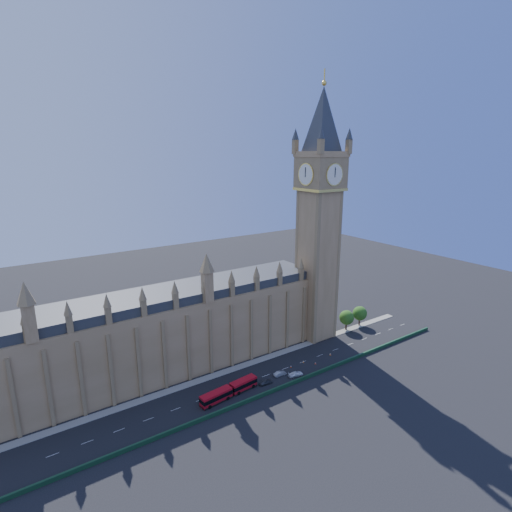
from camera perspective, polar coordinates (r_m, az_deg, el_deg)
ground at (r=135.86m, az=0.01°, el=-17.19°), size 400.00×400.00×0.00m
palace_westminster at (r=136.93m, az=-14.21°, el=-10.81°), size 120.00×20.00×28.00m
elizabeth_tower at (r=151.33m, az=9.07°, el=7.94°), size 20.59×20.59×105.00m
bridge_parapet at (r=129.35m, az=2.37°, el=-18.68°), size 160.00×0.60×1.20m
kerb_north at (r=142.67m, az=-2.21°, el=-15.49°), size 160.00×3.00×0.16m
tree_east_near at (r=170.94m, az=12.85°, el=-8.50°), size 6.00×6.00×8.50m
tree_east_far at (r=176.52m, az=14.65°, el=-7.86°), size 6.00×6.00×8.50m
red_bus at (r=127.38m, az=-3.84°, el=-18.66°), size 19.92×4.92×3.36m
car_grey at (r=133.12m, az=1.40°, el=-17.54°), size 4.51×2.07×1.50m
car_silver at (r=137.60m, az=3.45°, el=-16.42°), size 4.45×1.73×1.44m
car_white at (r=137.74m, az=5.70°, el=-16.43°), size 5.34×2.68×1.49m
cone_a at (r=145.79m, az=6.79°, el=-14.76°), size 0.47×0.47×0.72m
cone_b at (r=142.45m, az=5.01°, el=-15.46°), size 0.49×0.49×0.75m
cone_c at (r=145.41m, az=8.48°, el=-14.90°), size 0.53×0.53×0.75m
cone_d at (r=151.87m, az=10.56°, el=-13.63°), size 0.64×0.64×0.80m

